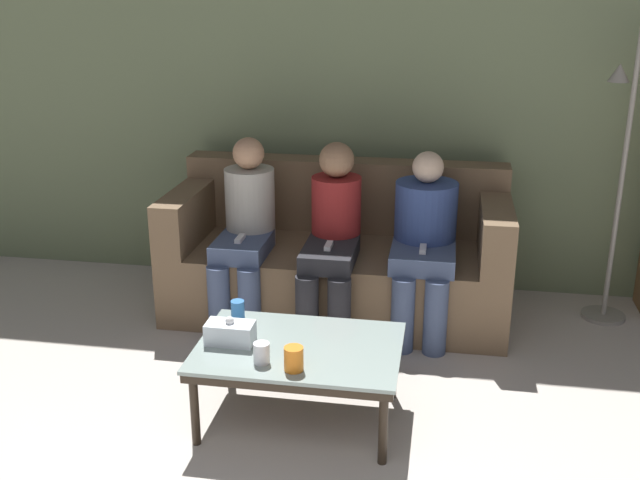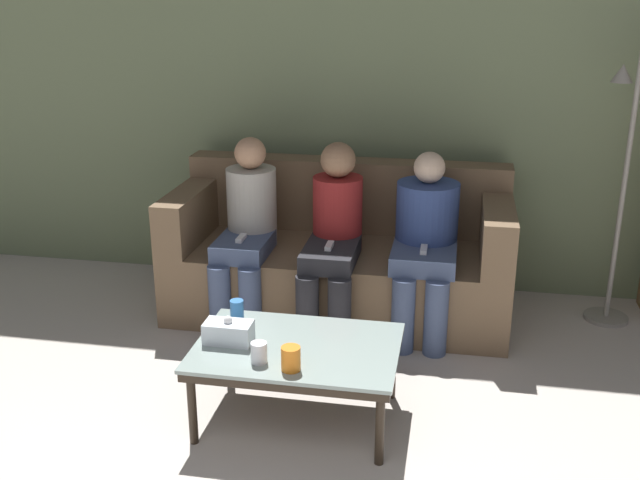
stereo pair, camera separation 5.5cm
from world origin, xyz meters
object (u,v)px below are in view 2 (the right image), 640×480
(couch, at_px, (340,258))
(cup_far_center, at_px, (291,359))
(coffee_table, at_px, (297,353))
(cup_near_left, at_px, (237,309))
(tissue_box, at_px, (228,332))
(seated_person_mid_left, at_px, (334,233))
(seated_person_mid_right, at_px, (425,237))
(cup_near_right, at_px, (259,352))
(seated_person_left_end, at_px, (247,226))
(standing_lamp, at_px, (632,148))

(couch, relative_size, cup_far_center, 18.89)
(coffee_table, xyz_separation_m, cup_near_left, (-0.35, 0.24, 0.09))
(tissue_box, height_order, seated_person_mid_left, seated_person_mid_left)
(tissue_box, bearing_deg, seated_person_mid_left, 73.96)
(cup_far_center, distance_m, seated_person_mid_right, 1.40)
(cup_near_left, distance_m, cup_near_right, 0.48)
(cup_near_right, distance_m, seated_person_left_end, 1.32)
(cup_near_left, height_order, seated_person_mid_right, seated_person_mid_right)
(seated_person_mid_left, bearing_deg, cup_near_right, -95.60)
(cup_near_left, bearing_deg, seated_person_mid_left, 66.79)
(couch, relative_size, coffee_table, 2.18)
(seated_person_left_end, xyz_separation_m, seated_person_mid_left, (0.52, -0.02, -0.00))
(tissue_box, bearing_deg, seated_person_mid_right, 53.06)
(cup_far_center, xyz_separation_m, tissue_box, (-0.34, 0.20, -0.00))
(seated_person_mid_left, bearing_deg, cup_near_left, -113.21)
(cup_near_left, height_order, cup_near_right, cup_near_right)
(seated_person_mid_left, distance_m, seated_person_mid_right, 0.53)
(cup_near_left, distance_m, cup_far_center, 0.60)
(coffee_table, relative_size, cup_near_right, 9.95)
(cup_far_center, bearing_deg, seated_person_mid_right, 69.28)
(coffee_table, bearing_deg, cup_near_right, -125.16)
(couch, height_order, seated_person_mid_left, seated_person_mid_left)
(tissue_box, distance_m, seated_person_left_end, 1.12)
(cup_near_left, distance_m, standing_lamp, 2.40)
(coffee_table, relative_size, cup_near_left, 10.16)
(cup_near_right, bearing_deg, seated_person_left_end, 107.93)
(standing_lamp, xyz_separation_m, seated_person_mid_right, (-1.12, -0.34, -0.49))
(cup_near_left, bearing_deg, cup_near_right, -61.78)
(coffee_table, bearing_deg, seated_person_left_end, 116.57)
(tissue_box, xyz_separation_m, seated_person_left_end, (-0.22, 1.09, 0.14))
(couch, height_order, seated_person_left_end, seated_person_left_end)
(coffee_table, xyz_separation_m, cup_far_center, (0.02, -0.22, 0.09))
(standing_lamp, height_order, seated_person_mid_left, standing_lamp)
(couch, bearing_deg, seated_person_mid_left, -90.00)
(cup_near_left, distance_m, seated_person_left_end, 0.86)
(couch, relative_size, standing_lamp, 1.17)
(cup_near_right, distance_m, seated_person_mid_right, 1.43)
(coffee_table, height_order, cup_far_center, cup_far_center)
(seated_person_mid_right, bearing_deg, coffee_table, -115.50)
(cup_near_left, relative_size, seated_person_left_end, 0.08)
(cup_far_center, relative_size, seated_person_mid_left, 0.10)
(cup_far_center, bearing_deg, standing_lamp, 45.61)
(coffee_table, height_order, cup_near_left, cup_near_left)
(seated_person_mid_left, bearing_deg, seated_person_mid_right, 4.05)
(couch, xyz_separation_m, seated_person_left_end, (-0.52, -0.22, 0.25))
(cup_near_left, xyz_separation_m, seated_person_mid_right, (0.87, 0.84, 0.14))
(couch, relative_size, seated_person_mid_left, 1.88)
(standing_lamp, distance_m, seated_person_mid_right, 1.27)
(coffee_table, xyz_separation_m, cup_near_right, (-0.13, -0.18, 0.09))
(tissue_box, bearing_deg, coffee_table, 4.51)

